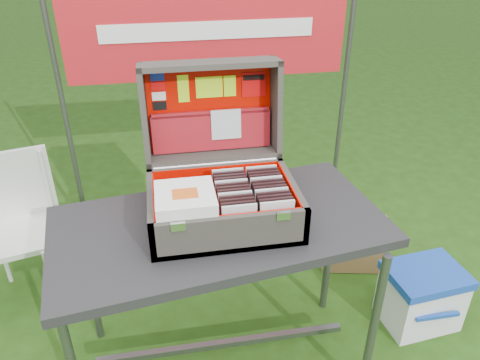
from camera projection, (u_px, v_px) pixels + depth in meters
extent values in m
plane|color=#213E0F|center=(243.00, 345.00, 2.33)|extent=(80.00, 80.00, 0.00)
cube|color=#2A2A2C|center=(219.00, 226.00, 1.85)|extent=(1.38, 0.83, 0.04)
cylinder|color=#59595B|center=(373.00, 330.00, 1.92)|extent=(0.04, 0.04, 0.77)
cylinder|color=#59595B|center=(89.00, 278.00, 2.19)|extent=(0.04, 0.04, 0.77)
cylinder|color=#59595B|center=(329.00, 250.00, 2.37)|extent=(0.04, 0.04, 0.77)
cube|color=#59595B|center=(223.00, 344.00, 2.19)|extent=(1.15, 0.03, 0.03)
cube|color=#3F3B32|center=(224.00, 219.00, 1.84)|extent=(0.57, 0.41, 0.02)
cube|color=#3F3B32|center=(231.00, 235.00, 1.64)|extent=(0.57, 0.02, 0.15)
cube|color=#3F3B32|center=(217.00, 181.00, 1.97)|extent=(0.57, 0.02, 0.15)
cube|color=#3F3B32|center=(152.00, 212.00, 1.76)|extent=(0.02, 0.41, 0.15)
cube|color=#3F3B32|center=(292.00, 199.00, 1.85)|extent=(0.02, 0.41, 0.15)
cube|color=#C71100|center=(224.00, 216.00, 1.83)|extent=(0.52, 0.36, 0.01)
cube|color=silver|center=(178.00, 227.00, 1.57)|extent=(0.05, 0.01, 0.03)
cube|color=silver|center=(283.00, 216.00, 1.63)|extent=(0.05, 0.01, 0.03)
cylinder|color=silver|center=(216.00, 164.00, 1.94)|extent=(0.51, 0.02, 0.02)
cube|color=#3F3B32|center=(210.00, 107.00, 1.99)|extent=(0.57, 0.07, 0.41)
cube|color=#3F3B32|center=(209.00, 64.00, 1.85)|extent=(0.57, 0.15, 0.04)
cube|color=#3F3B32|center=(213.00, 155.00, 2.01)|extent=(0.57, 0.15, 0.04)
cube|color=#3F3B32|center=(144.00, 116.00, 1.89)|extent=(0.02, 0.20, 0.42)
cube|color=#3F3B32|center=(276.00, 107.00, 1.97)|extent=(0.02, 0.20, 0.42)
cube|color=#C71100|center=(210.00, 108.00, 1.97)|extent=(0.52, 0.05, 0.36)
cube|color=#C71100|center=(231.00, 230.00, 1.65)|extent=(0.52, 0.01, 0.13)
cube|color=#C71100|center=(217.00, 180.00, 1.95)|extent=(0.52, 0.01, 0.13)
cube|color=#C71100|center=(155.00, 210.00, 1.76)|extent=(0.01, 0.36, 0.13)
cube|color=#C71100|center=(288.00, 197.00, 1.84)|extent=(0.01, 0.36, 0.13)
cube|color=maroon|center=(212.00, 131.00, 2.00)|extent=(0.50, 0.05, 0.17)
cube|color=maroon|center=(211.00, 113.00, 1.96)|extent=(0.49, 0.02, 0.02)
cube|color=silver|center=(226.00, 124.00, 1.98)|extent=(0.13, 0.02, 0.13)
cube|color=#1933B2|center=(157.00, 77.00, 1.88)|extent=(0.06, 0.01, 0.03)
cube|color=#C50607|center=(158.00, 86.00, 1.89)|extent=(0.06, 0.01, 0.03)
cube|color=white|center=(159.00, 96.00, 1.91)|extent=(0.06, 0.01, 0.03)
cube|color=black|center=(160.00, 106.00, 1.93)|extent=(0.06, 0.01, 0.03)
cube|color=#B3E915|center=(183.00, 89.00, 1.92)|extent=(0.05, 0.02, 0.11)
cube|color=#B3E915|center=(209.00, 87.00, 1.93)|extent=(0.11, 0.01, 0.09)
cube|color=#B3E915|center=(230.00, 86.00, 1.95)|extent=(0.05, 0.01, 0.09)
cube|color=#C50607|center=(254.00, 85.00, 1.96)|extent=(0.10, 0.01, 0.10)
cube|color=black|center=(254.00, 77.00, 1.95)|extent=(0.09, 0.01, 0.02)
cube|color=silver|center=(239.00, 222.00, 1.67)|extent=(0.13, 0.01, 0.14)
cube|color=black|center=(238.00, 219.00, 1.69)|extent=(0.13, 0.01, 0.14)
cube|color=black|center=(237.00, 215.00, 1.70)|extent=(0.13, 0.01, 0.14)
cube|color=black|center=(236.00, 212.00, 1.72)|extent=(0.13, 0.01, 0.14)
cube|color=silver|center=(235.00, 209.00, 1.74)|extent=(0.13, 0.01, 0.14)
cube|color=black|center=(234.00, 205.00, 1.76)|extent=(0.13, 0.01, 0.14)
cube|color=black|center=(233.00, 202.00, 1.78)|extent=(0.13, 0.01, 0.14)
cube|color=black|center=(232.00, 199.00, 1.80)|extent=(0.13, 0.01, 0.14)
cube|color=silver|center=(231.00, 196.00, 1.82)|extent=(0.13, 0.01, 0.14)
cube|color=black|center=(230.00, 193.00, 1.84)|extent=(0.13, 0.01, 0.14)
cube|color=black|center=(230.00, 190.00, 1.86)|extent=(0.13, 0.01, 0.14)
cube|color=black|center=(229.00, 187.00, 1.88)|extent=(0.13, 0.01, 0.14)
cube|color=silver|center=(228.00, 185.00, 1.90)|extent=(0.13, 0.01, 0.14)
cube|color=silver|center=(277.00, 218.00, 1.69)|extent=(0.13, 0.01, 0.14)
cube|color=black|center=(275.00, 215.00, 1.71)|extent=(0.13, 0.01, 0.14)
cube|color=black|center=(274.00, 212.00, 1.73)|extent=(0.13, 0.01, 0.14)
cube|color=black|center=(272.00, 208.00, 1.74)|extent=(0.13, 0.01, 0.14)
cube|color=silver|center=(271.00, 205.00, 1.76)|extent=(0.13, 0.01, 0.14)
cube|color=black|center=(270.00, 202.00, 1.78)|extent=(0.13, 0.01, 0.14)
cube|color=black|center=(268.00, 199.00, 1.80)|extent=(0.13, 0.01, 0.14)
cube|color=black|center=(267.00, 196.00, 1.82)|extent=(0.13, 0.01, 0.14)
cube|color=silver|center=(266.00, 193.00, 1.84)|extent=(0.13, 0.01, 0.14)
cube|color=black|center=(264.00, 190.00, 1.86)|extent=(0.13, 0.01, 0.14)
cube|color=black|center=(263.00, 187.00, 1.88)|extent=(0.13, 0.01, 0.14)
cube|color=black|center=(262.00, 184.00, 1.90)|extent=(0.13, 0.01, 0.14)
cube|color=silver|center=(261.00, 182.00, 1.92)|extent=(0.13, 0.01, 0.14)
cube|color=white|center=(185.00, 202.00, 1.68)|extent=(0.21, 0.21, 0.00)
cube|color=white|center=(185.00, 201.00, 1.68)|extent=(0.21, 0.21, 0.00)
cube|color=white|center=(185.00, 200.00, 1.67)|extent=(0.21, 0.21, 0.00)
cube|color=white|center=(185.00, 199.00, 1.67)|extent=(0.21, 0.21, 0.00)
cube|color=white|center=(185.00, 198.00, 1.67)|extent=(0.21, 0.21, 0.00)
cube|color=white|center=(185.00, 197.00, 1.67)|extent=(0.21, 0.21, 0.00)
cube|color=white|center=(185.00, 195.00, 1.66)|extent=(0.21, 0.21, 0.00)
cube|color=white|center=(185.00, 194.00, 1.66)|extent=(0.21, 0.21, 0.00)
cube|color=white|center=(185.00, 193.00, 1.66)|extent=(0.21, 0.21, 0.00)
cube|color=#D85919|center=(185.00, 193.00, 1.65)|extent=(0.09, 0.07, 0.00)
cube|color=white|center=(420.00, 299.00, 2.40)|extent=(0.38, 0.30, 0.29)
cube|color=#1843AF|center=(427.00, 275.00, 2.32)|extent=(0.40, 0.32, 0.04)
cube|color=#1843AF|center=(438.00, 316.00, 2.26)|extent=(0.22, 0.02, 0.02)
cube|color=silver|center=(17.00, 236.00, 2.41)|extent=(0.45, 0.45, 0.03)
cube|color=silver|center=(15.00, 185.00, 2.46)|extent=(0.37, 0.12, 0.39)
cylinder|color=silver|center=(52.00, 284.00, 2.41)|extent=(0.02, 0.02, 0.42)
cylinder|color=silver|center=(2.00, 253.00, 2.63)|extent=(0.02, 0.02, 0.42)
cylinder|color=silver|center=(61.00, 246.00, 2.68)|extent=(0.02, 0.02, 0.42)
cylinder|color=silver|center=(47.00, 184.00, 2.49)|extent=(0.02, 0.02, 0.39)
cube|color=brown|center=(354.00, 244.00, 2.74)|extent=(0.36, 0.16, 0.37)
cylinder|color=#59595B|center=(65.00, 115.00, 2.71)|extent=(0.03, 0.03, 1.70)
cylinder|color=#59595B|center=(343.00, 97.00, 2.97)|extent=(0.03, 0.03, 1.70)
cube|color=#B2171E|center=(208.00, 30.00, 2.61)|extent=(1.60, 0.02, 0.55)
cube|color=white|center=(208.00, 31.00, 2.60)|extent=(1.20, 0.00, 0.10)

